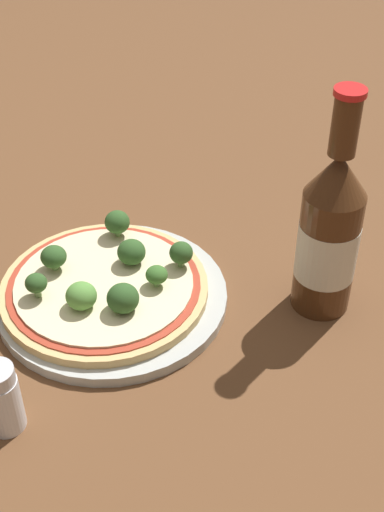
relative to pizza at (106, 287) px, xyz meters
name	(u,v)px	position (x,y,z in m)	size (l,w,h in m)	color
ground_plane	(100,293)	(0.00, 0.01, -0.02)	(3.00, 3.00, 0.00)	brown
plate	(113,296)	(0.00, 0.00, -0.01)	(0.24, 0.24, 0.01)	#B2B7B2
pizza	(106,287)	(0.00, 0.00, 0.00)	(0.22, 0.22, 0.01)	tan
broccoli_floret_0	(36,284)	(-0.07, 0.01, 0.02)	(0.02, 0.02, 0.03)	#7A9E5B
broccoli_floret_1	(117,222)	(0.05, 0.07, 0.02)	(0.03, 0.03, 0.03)	#7A9E5B
broccoli_floret_2	(120,300)	(-0.01, -0.05, 0.02)	(0.03, 0.03, 0.03)	#7A9E5B
broccoli_floret_3	(181,253)	(0.08, -0.02, 0.02)	(0.03, 0.03, 0.03)	#7A9E5B
broccoli_floret_4	(157,275)	(0.04, -0.03, 0.02)	(0.02, 0.02, 0.02)	#7A9E5B
broccoli_floret_5	(81,296)	(-0.04, -0.02, 0.02)	(0.03, 0.03, 0.03)	#7A9E5B
broccoli_floret_6	(133,253)	(0.04, 0.01, 0.02)	(0.03, 0.03, 0.03)	#7A9E5B
broccoli_floret_7	(54,257)	(-0.04, 0.05, 0.02)	(0.03, 0.03, 0.03)	#7A9E5B
beer_bottle	(329,233)	(0.19, -0.12, 0.07)	(0.06, 0.06, 0.24)	#472814
pepper_shaker	(2,399)	(-0.15, -0.10, 0.02)	(0.03, 0.03, 0.07)	silver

